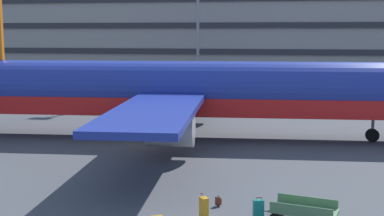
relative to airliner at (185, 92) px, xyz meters
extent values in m
plane|color=#424449|center=(-2.26, -2.00, -3.31)|extent=(600.00, 600.00, 0.00)
cube|color=gray|center=(-2.26, 41.63, 5.00)|extent=(165.83, 20.54, 16.64)
cube|color=#2D2D33|center=(-2.26, 31.26, -1.65)|extent=(164.17, 0.24, 0.70)
cube|color=#2D2D33|center=(-2.26, 31.26, 1.68)|extent=(164.17, 0.24, 0.70)
cube|color=#2D2D33|center=(-2.26, 31.26, 5.00)|extent=(164.17, 0.24, 0.70)
cylinder|color=navy|center=(0.41, 0.03, 0.19)|extent=(33.24, 6.15, 3.90)
cube|color=red|center=(0.41, 0.03, -0.88)|extent=(31.91, 5.99, 1.25)
cube|color=navy|center=(-15.33, 2.66, 0.68)|extent=(2.20, 5.96, 0.20)
cube|color=navy|center=(-1.20, 8.83, -0.10)|extent=(5.34, 14.15, 0.36)
cube|color=navy|center=(0.02, -8.91, -0.10)|extent=(5.34, 14.15, 0.36)
cylinder|color=#9E9EA3|center=(-0.53, 6.37, -1.47)|extent=(2.93, 2.33, 2.15)
cylinder|color=#9E9EA3|center=(0.35, -6.38, -1.47)|extent=(2.93, 2.33, 2.15)
cylinder|color=black|center=(12.94, 0.89, -2.86)|extent=(0.92, 0.41, 0.90)
cylinder|color=slate|center=(12.94, 0.89, -2.09)|extent=(0.20, 0.20, 1.55)
cylinder|color=black|center=(-1.03, 1.59, -2.86)|extent=(0.92, 0.41, 0.90)
cylinder|color=slate|center=(-1.03, 1.59, -2.09)|extent=(0.20, 0.20, 1.55)
cylinder|color=black|center=(-0.80, -1.72, -2.86)|extent=(0.92, 0.41, 0.90)
cylinder|color=slate|center=(-0.80, -1.72, -2.09)|extent=(0.20, 0.20, 1.55)
cylinder|color=gray|center=(-3.49, 27.20, 7.39)|extent=(0.36, 0.36, 21.41)
cube|color=#147266|center=(5.98, -15.69, -2.90)|extent=(0.47, 0.34, 0.73)
cylinder|color=#333338|center=(5.89, -15.79, -2.48)|extent=(0.02, 0.02, 0.12)
cylinder|color=#333338|center=(6.11, -15.73, -2.48)|extent=(0.02, 0.02, 0.12)
cube|color=black|center=(6.00, -15.76, -2.42)|extent=(0.23, 0.09, 0.02)
cube|color=orange|center=(3.79, -15.90, -2.87)|extent=(0.44, 0.48, 0.78)
cylinder|color=#333338|center=(3.66, -15.85, -2.40)|extent=(0.02, 0.02, 0.17)
cylinder|color=#333338|center=(3.78, -16.04, -2.40)|extent=(0.02, 0.02, 0.17)
cube|color=black|center=(3.72, -15.94, -2.31)|extent=(0.14, 0.20, 0.02)
cylinder|color=black|center=(3.80, -15.71, -3.29)|extent=(0.05, 0.04, 0.05)
cylinder|color=black|center=(3.61, -15.82, -3.29)|extent=(0.05, 0.04, 0.05)
ellipsoid|color=#592619|center=(4.20, -14.44, -3.10)|extent=(0.38, 0.34, 0.43)
ellipsoid|color=#592619|center=(4.25, -14.51, -3.16)|extent=(0.24, 0.20, 0.19)
torus|color=black|center=(4.19, -14.41, -2.87)|extent=(0.07, 0.06, 0.08)
cube|color=black|center=(4.23, -14.31, -3.10)|extent=(0.04, 0.04, 0.37)
cube|color=black|center=(4.08, -14.41, -3.10)|extent=(0.04, 0.04, 0.37)
cube|color=#4C724C|center=(7.78, -15.62, -2.89)|extent=(2.84, 1.89, 0.12)
cylinder|color=#4C4C51|center=(6.18, -15.23, -3.13)|extent=(0.69, 0.22, 0.05)
cube|color=#4C724C|center=(7.63, -16.22, -2.69)|extent=(2.41, 0.63, 0.40)
cube|color=#4C724C|center=(7.93, -15.02, -2.69)|extent=(2.41, 0.63, 0.40)
cylinder|color=black|center=(6.90, -14.84, -3.13)|extent=(0.37, 0.18, 0.36)
cylinder|color=black|center=(8.92, -15.34, -3.13)|extent=(0.37, 0.18, 0.36)
camera|label=1|loc=(6.87, -36.36, 4.15)|focal=49.57mm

